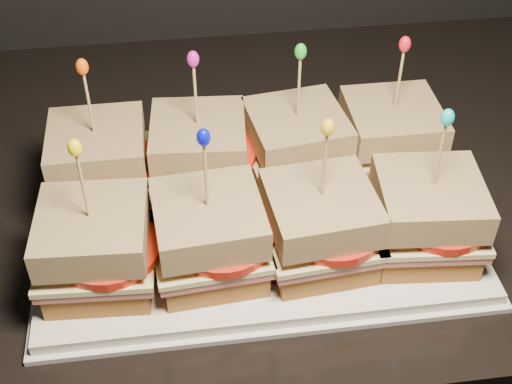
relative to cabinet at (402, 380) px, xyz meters
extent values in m
cube|color=black|center=(0.00, 0.00, 0.00)|extent=(2.65, 0.60, 0.90)
cube|color=black|center=(0.00, 0.00, 0.47)|extent=(2.69, 0.64, 0.04)
cube|color=white|center=(-0.26, -0.11, 0.50)|extent=(0.44, 0.27, 0.02)
cube|color=white|center=(-0.26, -0.11, 0.49)|extent=(0.45, 0.28, 0.01)
cube|color=brown|center=(-0.42, -0.05, 0.52)|extent=(0.10, 0.10, 0.03)
cube|color=#BE5652|center=(-0.42, -0.05, 0.54)|extent=(0.10, 0.10, 0.01)
cube|color=beige|center=(-0.42, -0.05, 0.54)|extent=(0.11, 0.10, 0.01)
cylinder|color=red|center=(-0.40, -0.05, 0.55)|extent=(0.09, 0.09, 0.01)
cube|color=#57310F|center=(-0.42, -0.05, 0.57)|extent=(0.10, 0.10, 0.03)
cylinder|color=tan|center=(-0.42, -0.05, 0.62)|extent=(0.00, 0.00, 0.09)
ellipsoid|color=#F75806|center=(-0.42, -0.05, 0.66)|extent=(0.01, 0.01, 0.02)
cube|color=brown|center=(-0.31, -0.05, 0.52)|extent=(0.10, 0.10, 0.03)
cube|color=#BE5652|center=(-0.31, -0.05, 0.54)|extent=(0.11, 0.11, 0.01)
cube|color=beige|center=(-0.31, -0.05, 0.54)|extent=(0.11, 0.11, 0.01)
cylinder|color=red|center=(-0.30, -0.05, 0.55)|extent=(0.09, 0.09, 0.01)
cube|color=#57310F|center=(-0.31, -0.05, 0.57)|extent=(0.10, 0.10, 0.03)
cylinder|color=tan|center=(-0.31, -0.05, 0.62)|extent=(0.00, 0.00, 0.09)
ellipsoid|color=#C716B3|center=(-0.31, -0.05, 0.66)|extent=(0.01, 0.01, 0.02)
cube|color=brown|center=(-0.21, -0.05, 0.52)|extent=(0.11, 0.11, 0.03)
cube|color=#BE5652|center=(-0.21, -0.05, 0.54)|extent=(0.12, 0.11, 0.01)
cube|color=beige|center=(-0.21, -0.05, 0.54)|extent=(0.12, 0.12, 0.01)
cylinder|color=red|center=(-0.20, -0.05, 0.55)|extent=(0.09, 0.09, 0.01)
cube|color=#57310F|center=(-0.21, -0.05, 0.57)|extent=(0.11, 0.11, 0.03)
cylinder|color=tan|center=(-0.21, -0.05, 0.62)|extent=(0.00, 0.00, 0.09)
ellipsoid|color=green|center=(-0.21, -0.05, 0.66)|extent=(0.01, 0.01, 0.02)
cube|color=brown|center=(-0.10, -0.05, 0.52)|extent=(0.10, 0.10, 0.03)
cube|color=#BE5652|center=(-0.10, -0.05, 0.54)|extent=(0.10, 0.10, 0.01)
cube|color=beige|center=(-0.10, -0.05, 0.54)|extent=(0.11, 0.10, 0.01)
cylinder|color=red|center=(-0.09, -0.05, 0.55)|extent=(0.09, 0.09, 0.01)
cube|color=#57310F|center=(-0.10, -0.05, 0.57)|extent=(0.10, 0.10, 0.03)
cylinder|color=tan|center=(-0.10, -0.05, 0.62)|extent=(0.00, 0.00, 0.09)
ellipsoid|color=red|center=(-0.10, -0.05, 0.66)|extent=(0.01, 0.01, 0.02)
cube|color=brown|center=(-0.42, -0.17, 0.52)|extent=(0.10, 0.10, 0.03)
cube|color=#BE5652|center=(-0.42, -0.17, 0.54)|extent=(0.11, 0.11, 0.01)
cube|color=beige|center=(-0.42, -0.17, 0.54)|extent=(0.11, 0.11, 0.01)
cylinder|color=red|center=(-0.40, -0.18, 0.55)|extent=(0.09, 0.09, 0.01)
cube|color=#57310F|center=(-0.42, -0.17, 0.57)|extent=(0.10, 0.10, 0.03)
cylinder|color=tan|center=(-0.42, -0.17, 0.62)|extent=(0.00, 0.00, 0.09)
ellipsoid|color=yellow|center=(-0.42, -0.17, 0.66)|extent=(0.01, 0.01, 0.02)
cube|color=brown|center=(-0.31, -0.17, 0.52)|extent=(0.10, 0.10, 0.03)
cube|color=#BE5652|center=(-0.31, -0.17, 0.54)|extent=(0.11, 0.11, 0.01)
cube|color=beige|center=(-0.31, -0.17, 0.54)|extent=(0.11, 0.11, 0.01)
cylinder|color=red|center=(-0.30, -0.18, 0.55)|extent=(0.09, 0.09, 0.01)
cube|color=#57310F|center=(-0.31, -0.17, 0.57)|extent=(0.10, 0.10, 0.03)
cylinder|color=tan|center=(-0.31, -0.17, 0.62)|extent=(0.00, 0.00, 0.09)
ellipsoid|color=#050BD5|center=(-0.31, -0.17, 0.66)|extent=(0.01, 0.01, 0.02)
cube|color=brown|center=(-0.21, -0.17, 0.52)|extent=(0.10, 0.10, 0.03)
cube|color=#BE5652|center=(-0.21, -0.17, 0.54)|extent=(0.11, 0.11, 0.01)
cube|color=beige|center=(-0.21, -0.17, 0.54)|extent=(0.11, 0.11, 0.01)
cylinder|color=red|center=(-0.20, -0.18, 0.55)|extent=(0.09, 0.09, 0.01)
cube|color=#57310F|center=(-0.21, -0.17, 0.57)|extent=(0.10, 0.10, 0.03)
cylinder|color=tan|center=(-0.21, -0.17, 0.62)|extent=(0.00, 0.00, 0.09)
ellipsoid|color=yellow|center=(-0.21, -0.17, 0.66)|extent=(0.01, 0.01, 0.02)
cube|color=brown|center=(-0.10, -0.17, 0.52)|extent=(0.10, 0.10, 0.03)
cube|color=#BE5652|center=(-0.10, -0.17, 0.54)|extent=(0.11, 0.11, 0.01)
cube|color=beige|center=(-0.10, -0.17, 0.54)|extent=(0.12, 0.11, 0.01)
cylinder|color=red|center=(-0.09, -0.18, 0.55)|extent=(0.09, 0.09, 0.01)
cube|color=#57310F|center=(-0.10, -0.17, 0.57)|extent=(0.11, 0.11, 0.03)
cylinder|color=tan|center=(-0.10, -0.17, 0.62)|extent=(0.00, 0.00, 0.09)
ellipsoid|color=#10BAB3|center=(-0.10, -0.17, 0.66)|extent=(0.01, 0.01, 0.02)
camera|label=1|loc=(-0.33, -0.64, 1.02)|focal=50.00mm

